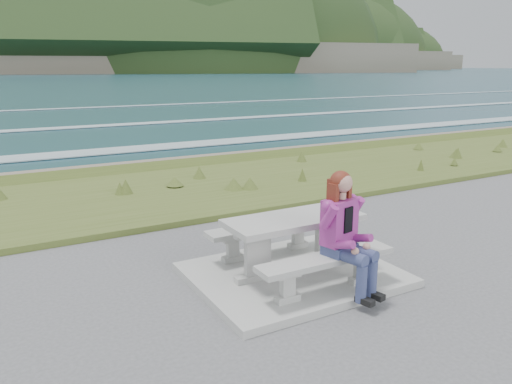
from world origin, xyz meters
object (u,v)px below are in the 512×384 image
picnic_table (294,229)px  bench_landward (326,264)px  seated_woman (349,250)px  bench_seaward (266,231)px

picnic_table → bench_landward: bearing=-90.0°
picnic_table → seated_woman: size_ratio=1.23×
picnic_table → bench_seaward: bearing=90.0°
bench_seaward → seated_woman: size_ratio=1.23×
seated_woman → bench_seaward: bearing=84.9°
bench_landward → seated_woman: seated_woman is taller
picnic_table → bench_seaward: size_ratio=1.00×
bench_landward → seated_woman: 0.32m
picnic_table → seated_woman: 0.87m
seated_woman → bench_landward: bearing=135.4°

